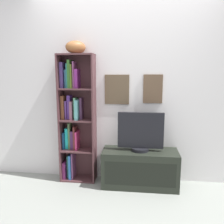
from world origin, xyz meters
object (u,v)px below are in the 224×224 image
object	(u,v)px
television	(141,133)
bookshelf	(74,118)
football	(76,47)
tv_stand	(140,168)

from	to	relation	value
television	bookshelf	bearing A→B (deg)	173.18
football	tv_stand	world-z (taller)	football
bookshelf	football	bearing A→B (deg)	-29.47
football	tv_stand	distance (m)	1.78
football	television	distance (m)	1.37
tv_stand	television	xyz separation A→B (m)	(0.00, 0.00, 0.48)
bookshelf	television	world-z (taller)	bookshelf
bookshelf	football	distance (m)	0.93
tv_stand	television	distance (m)	0.48
football	television	world-z (taller)	football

